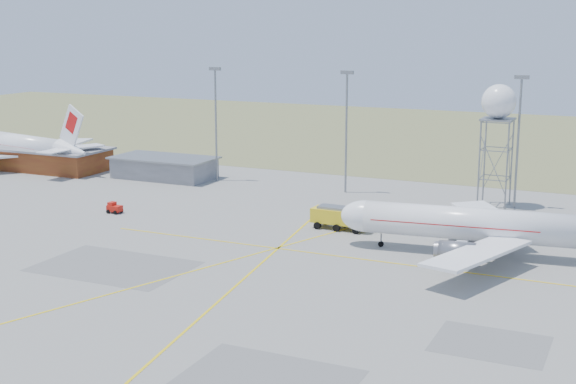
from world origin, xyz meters
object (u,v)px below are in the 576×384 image
at_px(radar_tower, 497,139).
at_px(fire_truck, 342,218).
at_px(airliner_far, 18,146).
at_px(baggage_tug, 114,209).
at_px(airliner_main, 477,225).

height_order(radar_tower, fire_truck, radar_tower).
xyz_separation_m(airliner_far, baggage_tug, (41.98, -25.23, -3.50)).
height_order(airliner_main, airliner_far, airliner_far).
xyz_separation_m(airliner_main, radar_tower, (-3.03, 28.21, 6.92)).
bearing_deg(airliner_far, radar_tower, -165.29).
distance_m(fire_truck, baggage_tug, 35.22).
bearing_deg(fire_truck, airliner_main, -11.13).
bearing_deg(fire_truck, radar_tower, 57.51).
relative_size(airliner_main, baggage_tug, 16.26).
bearing_deg(baggage_tug, airliner_main, 3.84).
relative_size(airliner_far, fire_truck, 4.73).
relative_size(airliner_main, radar_tower, 1.90).
bearing_deg(airliner_far, airliner_main, 178.16).
relative_size(fire_truck, baggage_tug, 3.73).
relative_size(radar_tower, fire_truck, 2.29).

